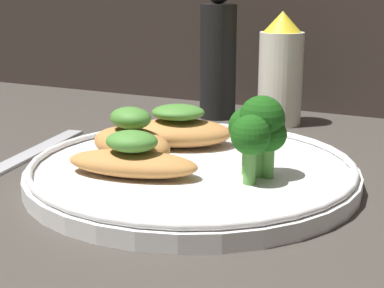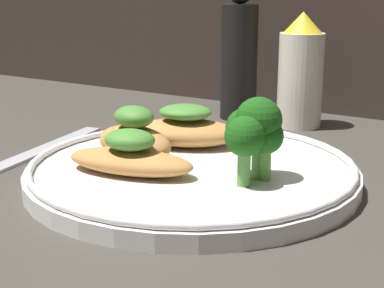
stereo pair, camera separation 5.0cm
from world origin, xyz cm
name	(u,v)px [view 2 (the right image)]	position (x,y,z in cm)	size (l,w,h in cm)	color
ground_plane	(192,187)	(0.00, 0.00, -0.50)	(180.00, 180.00, 1.00)	#3D3833
plate	(192,171)	(0.00, 0.00, 0.99)	(28.73, 28.73, 2.00)	white
grilled_meat_front	(130,157)	(-3.31, -4.39, 2.81)	(11.79, 6.52, 3.78)	#BC7F42
grilled_meat_middle	(134,138)	(-5.71, -0.66, 3.25)	(9.61, 7.39, 4.81)	#BC7F42
grilled_meat_back	(185,129)	(-4.14, 5.40, 3.03)	(11.89, 9.31, 4.06)	#BC7F42
broccoli_bunch	(254,131)	(6.04, -0.46, 5.50)	(4.87, 5.98, 6.74)	#569942
sauce_bottle	(301,73)	(0.10, 24.20, 6.48)	(5.30, 5.30, 13.55)	silver
pepper_grinder	(239,57)	(-8.23, 24.20, 7.81)	(4.57, 4.57, 17.20)	black
fork	(41,149)	(-18.10, -0.39, 0.30)	(4.91, 19.29, 0.60)	#B2B2B7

